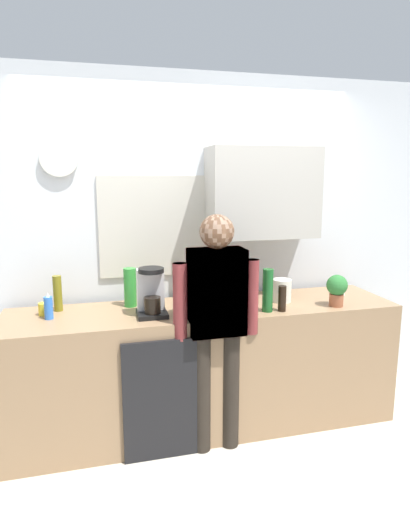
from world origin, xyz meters
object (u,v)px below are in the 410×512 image
(cup_white_mug, at_px, (340,289))
(bottle_dark_sauce, at_px, (282,299))
(bottle_amber_beer, at_px, (198,285))
(person_at_sink, at_px, (216,314))
(bottle_green_wine, at_px, (268,290))
(bottle_clear_soda, at_px, (130,287))
(dish_soap, at_px, (49,308))
(mixing_bowl, at_px, (227,311))
(bottle_olive_oil, at_px, (58,293))
(cup_yellow_cup, at_px, (44,309))
(potted_plant, at_px, (337,288))
(coffee_maker, at_px, (151,294))
(person_guest, at_px, (216,314))
(storage_canister, at_px, (282,290))

(cup_white_mug, bearing_deg, bottle_dark_sauce, -155.79)
(bottle_amber_beer, xyz_separation_m, person_at_sink, (0.01, -0.50, -0.07))
(bottle_green_wine, xyz_separation_m, bottle_amber_beer, (-0.40, 0.40, -0.03))
(bottle_dark_sauce, xyz_separation_m, cup_white_mug, (0.62, 0.28, -0.04))
(bottle_clear_soda, relative_size, person_at_sink, 0.17)
(bottle_amber_beer, xyz_separation_m, dish_soap, (-1.05, -0.20, -0.04))
(cup_white_mug, xyz_separation_m, mixing_bowl, (-1.03, -0.30, -0.01))
(bottle_olive_oil, height_order, cup_yellow_cup, bottle_olive_oil)
(bottle_dark_sauce, height_order, bottle_amber_beer, bottle_amber_beer)
(potted_plant, bearing_deg, bottle_amber_beer, 156.60)
(coffee_maker, bearing_deg, mixing_bowl, -18.49)
(coffee_maker, relative_size, cup_yellow_cup, 3.88)
(dish_soap, bearing_deg, potted_plant, -5.79)
(person_guest, bearing_deg, bottle_amber_beer, -99.49)
(bottle_amber_beer, distance_m, storage_canister, 0.63)
(dish_soap, bearing_deg, person_guest, -15.86)
(bottle_green_wine, distance_m, cup_white_mug, 0.77)
(bottle_green_wine, bearing_deg, bottle_amber_beer, 135.32)
(bottle_clear_soda, distance_m, bottle_amber_beer, 0.51)
(cup_yellow_cup, xyz_separation_m, potted_plant, (2.03, -0.29, 0.09))
(bottle_dark_sauce, relative_size, cup_white_mug, 1.89)
(storage_canister, bearing_deg, mixing_bowl, -154.59)
(mixing_bowl, relative_size, person_at_sink, 0.14)
(cup_yellow_cup, distance_m, potted_plant, 2.05)
(bottle_amber_beer, bearing_deg, cup_yellow_cup, -174.24)
(storage_canister, distance_m, person_guest, 0.67)
(bottle_olive_oil, relative_size, bottle_dark_sauce, 1.39)
(bottle_amber_beer, height_order, potted_plant, same)
(storage_canister, bearing_deg, dish_soap, -179.97)
(bottle_olive_oil, xyz_separation_m, person_at_sink, (1.01, -0.47, -0.08))
(cup_white_mug, distance_m, storage_canister, 0.53)
(cup_white_mug, height_order, person_at_sink, person_at_sink)
(potted_plant, bearing_deg, person_guest, -173.87)
(mixing_bowl, height_order, dish_soap, dish_soap)
(bottle_olive_oil, distance_m, potted_plant, 1.98)
(bottle_clear_soda, bearing_deg, person_guest, -41.76)
(storage_canister, xyz_separation_m, person_at_sink, (-0.59, -0.30, -0.04))
(cup_white_mug, height_order, potted_plant, potted_plant)
(mixing_bowl, bearing_deg, cup_yellow_cup, 164.39)
(coffee_maker, height_order, dish_soap, coffee_maker)
(cup_yellow_cup, bearing_deg, bottle_clear_soda, 6.48)
(bottle_green_wine, xyz_separation_m, cup_white_mug, (0.72, 0.26, -0.10))
(person_guest, bearing_deg, cup_white_mug, -172.38)
(bottle_dark_sauce, height_order, potted_plant, potted_plant)
(bottle_amber_beer, relative_size, person_guest, 0.14)
(coffee_maker, distance_m, bottle_amber_beer, 0.48)
(coffee_maker, distance_m, bottle_olive_oil, 0.67)
(bottle_green_wine, relative_size, potted_plant, 1.30)
(mixing_bowl, bearing_deg, person_at_sink, -144.45)
(bottle_green_wine, height_order, mixing_bowl, bottle_green_wine)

